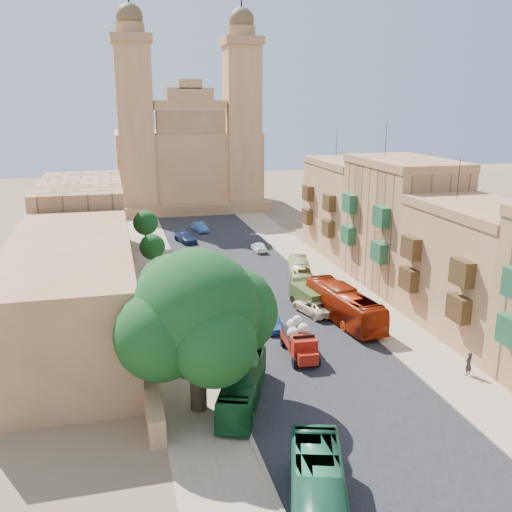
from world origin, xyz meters
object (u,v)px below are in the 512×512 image
pedestrian_a (469,364)px  car_dkblue (186,237)px  car_cream (314,307)px  car_blue_b (200,227)px  ficus_tree (198,317)px  bus_green_north (243,385)px  street_tree_a (176,322)px  church (187,156)px  olive_pickup (309,298)px  red_truck (300,340)px  street_tree_b (162,279)px  car_white_a (230,268)px  car_blue_a (273,323)px  street_tree_c (152,247)px  bus_green_south (319,508)px  pedestrian_c (363,305)px  bus_cream_east (300,274)px  bus_red_east (344,305)px  street_tree_d (146,223)px  car_white_b (259,247)px

pedestrian_a → car_dkblue: bearing=-93.1°
car_cream → car_blue_b: (-5.10, 37.62, 0.02)m
ficus_tree → car_blue_b: (8.11, 52.22, -5.72)m
bus_green_north → car_dkblue: 45.91m
car_dkblue → pedestrian_a: size_ratio=2.69×
street_tree_a → bus_green_north: bearing=-66.3°
church → olive_pickup: church is taller
ficus_tree → red_truck: 11.91m
street_tree_b → car_white_a: (8.72, 9.44, -2.30)m
bus_green_north → car_white_a: bus_green_north is taller
ficus_tree → car_blue_a: 15.57m
street_tree_c → red_truck: street_tree_c is taller
bus_green_south → pedestrian_c: size_ratio=5.66×
pedestrian_a → car_blue_b: bearing=-98.3°
street_tree_b → car_white_a: 13.05m
bus_cream_east → street_tree_a: bearing=59.2°
street_tree_c → car_cream: street_tree_c is taller
church → pedestrian_c: (8.27, -61.30, -8.56)m
bus_cream_east → bus_green_north: bearing=77.3°
bus_green_north → street_tree_c: bearing=117.6°
bus_green_south → pedestrian_c: bearing=79.0°
ficus_tree → car_white_a: size_ratio=3.03×
pedestrian_a → olive_pickup: bearing=-89.5°
street_tree_c → olive_pickup: size_ratio=0.93×
street_tree_b → car_blue_a: size_ratio=1.16×
ficus_tree → car_dkblue: size_ratio=2.21×
bus_green_south → bus_red_east: size_ratio=0.97×
bus_green_south → car_white_a: size_ratio=3.00×
street_tree_d → car_cream: (13.80, -29.39, -2.82)m
street_tree_a → street_tree_b: street_tree_a is taller
car_blue_b → pedestrian_a: bearing=-88.5°
church → street_tree_b: (-10.00, -54.61, -6.62)m
street_tree_b → bus_cream_east: (15.33, 3.30, -1.64)m
street_tree_a → car_blue_a: (9.00, 3.76, -2.41)m
car_cream → olive_pickup: bearing=-111.0°
ficus_tree → pedestrian_c: 22.79m
street_tree_b → bus_red_east: street_tree_b is taller
street_tree_c → ficus_tree: bearing=-88.9°
car_blue_a → car_dkblue: car_dkblue is taller
car_white_a → red_truck: bearing=-74.8°
ficus_tree → car_blue_b: size_ratio=2.53×
car_cream → pedestrian_a: size_ratio=2.73×
car_cream → pedestrian_c: 4.66m
ficus_tree → car_blue_b: 53.16m
bus_red_east → car_white_a: (-7.11, 17.30, -0.96)m
church → car_white_a: church is taller
bus_cream_east → pedestrian_c: (2.94, -9.98, -0.31)m
red_truck → car_white_b: 32.70m
street_tree_c → bus_green_north: bearing=-83.8°
bus_green_south → bus_green_north: 12.77m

